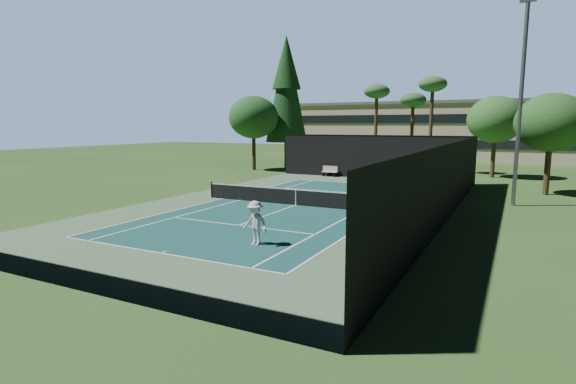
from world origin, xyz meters
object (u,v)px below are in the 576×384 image
tennis_ball_b (242,198)px  park_bench (330,171)px  tennis_ball_c (361,202)px  player (255,223)px  tennis_ball_d (242,192)px  trash_bin (362,174)px  tennis_ball_a (133,237)px  tennis_net (296,196)px

tennis_ball_b → park_bench: 14.84m
tennis_ball_c → park_bench: bearing=119.8°
player → park_bench: size_ratio=1.23×
tennis_ball_d → trash_bin: bearing=68.0°
tennis_ball_c → trash_bin: trash_bin is taller
tennis_ball_a → tennis_ball_b: 11.50m
tennis_ball_b → tennis_ball_c: 8.00m
tennis_ball_b → park_bench: (0.45, 14.83, 0.51)m
tennis_ball_a → tennis_ball_d: bearing=102.3°
tennis_ball_c → tennis_ball_d: tennis_ball_c is taller
player → tennis_ball_b: 12.24m
tennis_ball_d → park_bench: park_bench is taller
park_bench → trash_bin: 3.31m
tennis_ball_c → tennis_ball_a: bearing=-114.2°
tennis_ball_b → park_bench: size_ratio=0.05×
tennis_ball_b → tennis_ball_c: (7.70, 2.16, -0.00)m
player → tennis_ball_d: player is taller
tennis_ball_b → trash_bin: trash_bin is taller
tennis_ball_b → trash_bin: size_ratio=0.08×
tennis_net → tennis_ball_d: size_ratio=197.58×
tennis_ball_d → tennis_ball_a: bearing=-77.7°
player → tennis_ball_a: size_ratio=24.69×
player → trash_bin: player is taller
tennis_ball_a → tennis_ball_d: (-2.93, 13.37, -0.00)m
tennis_ball_c → tennis_ball_b: bearing=-164.3°
player → trash_bin: bearing=107.5°
park_bench → tennis_ball_a: bearing=-87.5°
player → tennis_ball_a: (-5.47, -1.44, -0.89)m
tennis_ball_c → player: bearing=-92.9°
player → tennis_ball_a: player is taller
player → tennis_ball_c: player is taller
tennis_net → tennis_ball_a: bearing=-105.2°
tennis_ball_c → trash_bin: 13.00m
player → tennis_ball_b: bearing=135.2°
tennis_ball_b → park_bench: park_bench is taller
tennis_ball_c → park_bench: 14.61m
park_bench → tennis_ball_d: bearing=-97.8°
tennis_ball_a → tennis_ball_b: bearing=98.1°
tennis_ball_d → trash_bin: (5.06, 12.55, 0.45)m
tennis_ball_a → tennis_ball_b: (-1.61, 11.39, 0.00)m
player → tennis_ball_d: 14.62m
tennis_ball_d → tennis_ball_b: bearing=-56.5°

